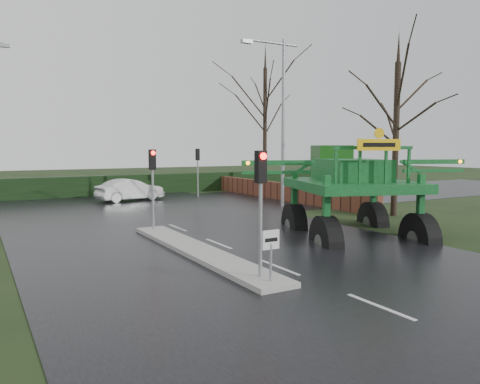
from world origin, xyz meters
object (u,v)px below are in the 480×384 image
traffic_signal_near (261,186)px  traffic_signal_mid (153,172)px  traffic_signal_far (198,161)px  crop_sprayer (324,176)px  white_sedan (130,201)px  keep_left_sign (271,247)px  street_light_right (279,107)px

traffic_signal_near → traffic_signal_mid: same height
traffic_signal_far → crop_sprayer: 17.99m
traffic_signal_near → white_sedan: 20.94m
keep_left_sign → street_light_right: 17.23m
keep_left_sign → traffic_signal_mid: 9.12m
traffic_signal_mid → white_sedan: (2.61, 12.12, -2.59)m
traffic_signal_mid → keep_left_sign: bearing=-90.0°
keep_left_sign → street_light_right: (9.49, 13.50, 4.93)m
street_light_right → traffic_signal_far: bearing=101.9°
traffic_signal_mid → crop_sprayer: (4.88, -5.24, -0.04)m
keep_left_sign → white_sedan: keep_left_sign is taller
traffic_signal_near → white_sedan: (2.61, 20.62, -2.59)m
traffic_signal_near → street_light_right: (9.49, 13.01, 3.40)m
traffic_signal_mid → traffic_signal_far: 14.75m
traffic_signal_far → white_sedan: 5.82m
traffic_signal_near → crop_sprayer: size_ratio=0.38×
traffic_signal_near → keep_left_sign: bearing=-90.0°
keep_left_sign → traffic_signal_mid: (0.00, 8.99, 1.53)m
traffic_signal_mid → traffic_signal_far: same height
traffic_signal_mid → traffic_signal_far: size_ratio=1.00×
keep_left_sign → traffic_signal_mid: bearing=90.0°
keep_left_sign → traffic_signal_far: (7.80, 21.51, 1.53)m
keep_left_sign → street_light_right: street_light_right is taller
street_light_right → crop_sprayer: bearing=-115.3°
keep_left_sign → traffic_signal_near: size_ratio=0.38×
keep_left_sign → crop_sprayer: crop_sprayer is taller
traffic_signal_near → street_light_right: street_light_right is taller
street_light_right → white_sedan: bearing=132.2°
traffic_signal_near → traffic_signal_mid: 8.50m
white_sedan → crop_sprayer: bearing=177.1°
traffic_signal_mid → white_sedan: traffic_signal_mid is taller
crop_sprayer → white_sedan: size_ratio=2.07×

